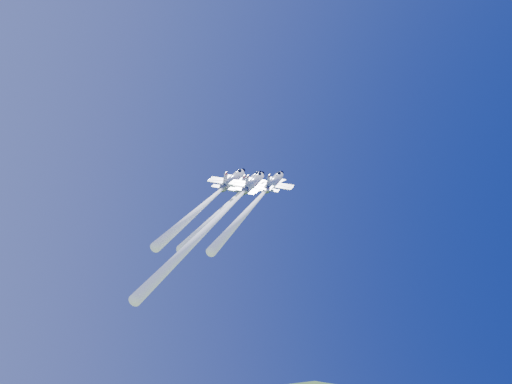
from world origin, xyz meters
TOP-DOWN VIEW (x-y plane):
  - jet_lead at (-7.97, -2.25)m, footprint 29.18×24.67m
  - jet_left at (-13.93, -3.86)m, footprint 27.91×23.74m
  - jet_right at (-8.93, -11.42)m, footprint 27.14×23.21m
  - jet_slot at (-19.21, -14.88)m, footprint 33.56×29.40m

SIDE VIEW (x-z plane):
  - jet_slot at x=-19.21m, z-range 65.40..105.14m
  - jet_right at x=-8.93m, z-range 74.58..103.77m
  - jet_left at x=-13.93m, z-range 75.48..105.13m
  - jet_lead at x=-7.97m, z-range 75.35..105.95m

